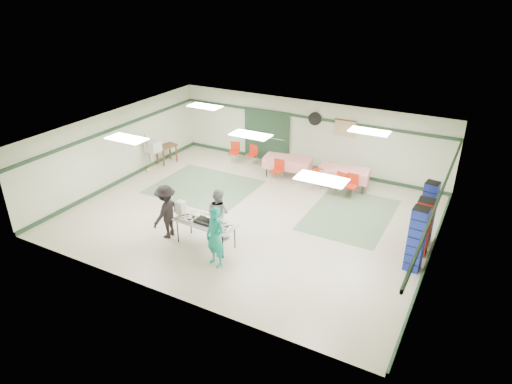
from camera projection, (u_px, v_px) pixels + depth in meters
The scene contains 42 objects.
floor at pixel (251, 214), 14.66m from camera, with size 11.00×11.00×0.00m, color #BEB299.
ceiling at pixel (251, 134), 13.49m from camera, with size 11.00×11.00×0.00m, color white.
wall_back at pixel (307, 135), 17.64m from camera, with size 11.00×11.00×0.00m, color beige.
wall_front at pixel (156, 245), 10.52m from camera, with size 11.00×11.00×0.00m, color beige.
wall_left at pixel (118, 147), 16.43m from camera, with size 9.00×9.00×0.00m, color beige.
wall_right at pixel (438, 217), 11.72m from camera, with size 9.00×9.00×0.00m, color beige.
trim_back at pixel (308, 117), 17.31m from camera, with size 11.00×0.06×0.10m, color #1E3824.
baseboard_back at pixel (305, 166), 18.18m from camera, with size 11.00×0.06×0.12m, color #1E3824.
trim_left at pixel (116, 128), 16.12m from camera, with size 9.00×0.06×0.10m, color #1E3824.
baseboard_left at pixel (123, 179), 16.98m from camera, with size 9.00×0.06×0.12m, color #1E3824.
trim_right at pixel (441, 192), 11.43m from camera, with size 9.00×0.06×0.10m, color #1E3824.
baseboard_right at pixel (428, 259), 12.29m from camera, with size 9.00×0.06×0.12m, color #1E3824.
green_patch_a at pixel (204, 187), 16.53m from camera, with size 3.50×3.00×0.01m, color #5D7B5A.
green_patch_b at pixel (350, 214), 14.65m from camera, with size 2.50×3.50×0.01m, color #5D7B5A.
double_door_left at pixel (257, 134), 18.66m from camera, with size 0.90×0.06×2.10m, color gray.
double_door_right at pixel (277, 138), 18.26m from camera, with size 0.90×0.06×2.10m, color gray.
door_frame at pixel (267, 136), 18.45m from camera, with size 2.00×0.03×2.15m, color #1E3824.
wall_fan at pixel (315, 119), 17.16m from camera, with size 0.50×0.50×0.10m, color black.
scroll_banner at pixel (345, 128), 16.73m from camera, with size 0.80×0.02×0.60m, color tan.
serving_table at pixel (205, 223), 12.71m from camera, with size 1.84×0.82×0.76m.
sheet_tray_right at pixel (221, 227), 12.41m from camera, with size 0.56×0.42×0.02m, color silver.
sheet_tray_mid at pixel (204, 218), 12.86m from camera, with size 0.61×0.46×0.02m, color silver.
sheet_tray_left at pixel (187, 218), 12.86m from camera, with size 0.53×0.40×0.02m, color silver.
baking_pan at pixel (205, 221), 12.63m from camera, with size 0.53×0.33×0.08m, color black.
foam_box_stack at pixel (181, 207), 13.04m from camera, with size 0.24×0.22×0.39m, color white.
volunteer_teal at pixel (215, 237), 11.79m from camera, with size 0.62×0.41×1.69m, color teal.
volunteer_grey at pixel (218, 213), 13.16m from camera, with size 0.74×0.57×1.51m, color gray.
volunteer_dark at pixel (166, 212), 13.12m from camera, with size 1.05×0.61×1.63m, color black.
dining_table_a at pixel (344, 174), 16.20m from camera, with size 1.84×1.02×0.77m.
dining_table_b at pixel (288, 162), 17.14m from camera, with size 1.86×1.05×0.77m.
chair_a at pixel (340, 181), 15.75m from camera, with size 0.48×0.48×0.82m.
chair_b at pixel (318, 177), 16.10m from camera, with size 0.44×0.45×0.80m.
chair_c at pixel (352, 183), 15.57m from camera, with size 0.41×0.41×0.85m.
chair_d at pixel (278, 168), 16.77m from camera, with size 0.40×0.40×0.84m.
chair_loose_a at pixel (253, 153), 18.31m from camera, with size 0.40×0.40×0.79m.
chair_loose_b at pixel (235, 150), 18.45m from camera, with size 0.46×0.46×0.86m.
crate_stack_blue_a at pixel (427, 213), 12.79m from camera, with size 0.36×0.36×1.88m, color #1B28A6.
crate_stack_red at pixel (422, 227), 12.32m from camera, with size 0.42×0.42×1.64m, color maroon.
crate_stack_blue_b at pixel (416, 239), 11.60m from camera, with size 0.39×0.39×1.79m, color #1B28A6.
printer_table at pixel (166, 148), 18.37m from camera, with size 0.68×0.89×0.74m.
office_printer at pixel (153, 146), 17.61m from camera, with size 0.53×0.47×0.42m, color #B5B5B0.
broom at pixel (148, 152), 17.57m from camera, with size 0.03×0.03×1.51m, color brown.
Camera 1 is at (6.28, -11.26, 7.04)m, focal length 32.00 mm.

